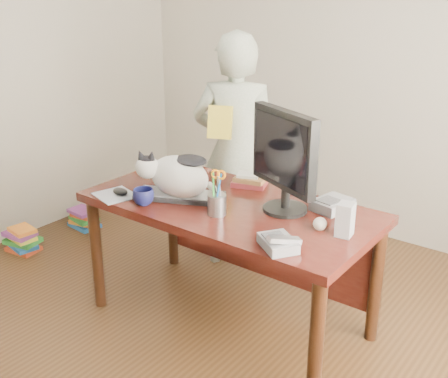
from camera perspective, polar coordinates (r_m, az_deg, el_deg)
room at (r=2.44m, az=-7.86°, el=7.27°), size 4.50×4.50×4.50m
desk at (r=3.18m, az=1.40°, el=-3.50°), size 1.60×0.80×0.75m
keyboard at (r=3.14m, az=-4.52°, el=-0.64°), size 0.52×0.38×0.03m
cat at (r=3.10m, az=-4.87°, el=1.50°), size 0.45×0.37×0.27m
monitor at (r=2.87m, az=6.11°, el=3.36°), size 0.46×0.31×0.54m
pen_cup at (r=2.90m, az=-0.72°, el=-1.33°), size 0.12×0.12×0.25m
mousepad at (r=3.23m, az=-10.97°, el=-0.61°), size 0.26×0.25×0.00m
mouse at (r=3.22m, az=-10.49°, el=-0.25°), size 0.11×0.09×0.04m
coffee_mug at (r=3.06m, az=-8.19°, el=-0.79°), size 0.16×0.16×0.09m
phone at (r=2.57m, az=5.58°, el=-5.44°), size 0.23×0.22×0.09m
speaker at (r=2.72m, az=12.21°, el=-3.06°), size 0.08×0.09×0.17m
baseball at (r=2.77m, az=9.72°, el=-3.51°), size 0.07×0.07×0.07m
book_stack at (r=3.31m, az=2.65°, el=0.87°), size 0.23×0.20×0.07m
calculator at (r=3.03m, az=10.93°, el=-1.54°), size 0.19×0.23×0.06m
person at (r=3.74m, az=1.19°, el=3.62°), size 0.69×0.59×1.60m
held_book at (r=3.54m, az=-0.40°, el=6.79°), size 0.18×0.14×0.21m
book_pile_a at (r=4.41m, az=-19.80°, el=-4.89°), size 0.27×0.22×0.18m
book_pile_b at (r=4.68m, az=-14.04°, el=-2.93°), size 0.26×0.20×0.15m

